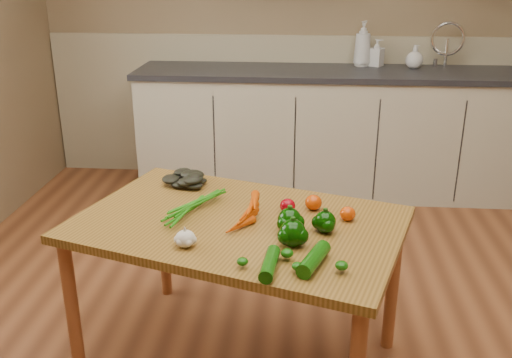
{
  "coord_description": "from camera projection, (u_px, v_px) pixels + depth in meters",
  "views": [
    {
      "loc": [
        -0.04,
        -1.87,
        1.62
      ],
      "look_at": [
        -0.22,
        0.39,
        0.75
      ],
      "focal_mm": 40.0,
      "sensor_mm": 36.0,
      "label": 1
    }
  ],
  "objects": [
    {
      "name": "leafy_greens",
      "position": [
        186.0,
        175.0,
        2.58
      ],
      "size": [
        0.18,
        0.16,
        0.09
      ],
      "primitive_type": null,
      "color": "black",
      "rests_on": "table"
    },
    {
      "name": "tomato_c",
      "position": [
        348.0,
        214.0,
        2.23
      ],
      "size": [
        0.06,
        0.06,
        0.06
      ],
      "primitive_type": "ellipsoid",
      "color": "#C43A04",
      "rests_on": "table"
    },
    {
      "name": "zucchini_a",
      "position": [
        314.0,
        259.0,
        1.89
      ],
      "size": [
        0.12,
        0.2,
        0.05
      ],
      "primitive_type": "cylinder",
      "rotation": [
        1.57,
        0.0,
        -0.37
      ],
      "color": "#0D4407",
      "rests_on": "table"
    },
    {
      "name": "tomato_b",
      "position": [
        313.0,
        202.0,
        2.32
      ],
      "size": [
        0.07,
        0.07,
        0.06
      ],
      "primitive_type": "ellipsoid",
      "color": "#C43A04",
      "rests_on": "table"
    },
    {
      "name": "pepper_a",
      "position": [
        290.0,
        220.0,
        2.13
      ],
      "size": [
        0.09,
        0.09,
        0.09
      ],
      "primitive_type": "sphere",
      "color": "#073002",
      "rests_on": "table"
    },
    {
      "name": "pepper_c",
      "position": [
        293.0,
        233.0,
        2.03
      ],
      "size": [
        0.1,
        0.1,
        0.1
      ],
      "primitive_type": "sphere",
      "color": "#073002",
      "rests_on": "table"
    },
    {
      "name": "pepper_b",
      "position": [
        325.0,
        222.0,
        2.13
      ],
      "size": [
        0.08,
        0.08,
        0.08
      ],
      "primitive_type": "sphere",
      "color": "#073002",
      "rests_on": "table"
    },
    {
      "name": "soap_bottle_c",
      "position": [
        415.0,
        57.0,
        4.06
      ],
      "size": [
        0.18,
        0.18,
        0.16
      ],
      "primitive_type": "imported",
      "rotation": [
        0.0,
        0.0,
        0.75
      ],
      "color": "silver",
      "rests_on": "counter_run"
    },
    {
      "name": "tomato_a",
      "position": [
        288.0,
        206.0,
        2.3
      ],
      "size": [
        0.06,
        0.06,
        0.06
      ],
      "primitive_type": "ellipsoid",
      "color": "maroon",
      "rests_on": "table"
    },
    {
      "name": "soap_bottle_a",
      "position": [
        363.0,
        44.0,
        4.11
      ],
      "size": [
        0.16,
        0.16,
        0.32
      ],
      "primitive_type": "imported",
      "rotation": [
        0.0,
        0.0,
        2.71
      ],
      "color": "silver",
      "rests_on": "counter_run"
    },
    {
      "name": "carrot_bunch",
      "position": [
        230.0,
        211.0,
        2.25
      ],
      "size": [
        0.28,
        0.24,
        0.06
      ],
      "primitive_type": null,
      "rotation": [
        0.0,
        0.0,
        -0.31
      ],
      "color": "#C44304",
      "rests_on": "table"
    },
    {
      "name": "soap_bottle_b",
      "position": [
        377.0,
        53.0,
        4.12
      ],
      "size": [
        0.12,
        0.12,
        0.19
      ],
      "primitive_type": "imported",
      "rotation": [
        0.0,
        0.0,
        1.01
      ],
      "color": "silver",
      "rests_on": "counter_run"
    },
    {
      "name": "counter_run",
      "position": [
        335.0,
        130.0,
        4.18
      ],
      "size": [
        2.84,
        0.64,
        1.14
      ],
      "color": "#B3AE95",
      "rests_on": "ground"
    },
    {
      "name": "garlic_bulb",
      "position": [
        185.0,
        239.0,
        2.02
      ],
      "size": [
        0.07,
        0.07,
        0.06
      ],
      "primitive_type": "ellipsoid",
      "color": "silver",
      "rests_on": "table"
    },
    {
      "name": "table",
      "position": [
        238.0,
        237.0,
        2.26
      ],
      "size": [
        1.43,
        1.15,
        0.67
      ],
      "rotation": [
        0.0,
        0.0,
        -0.31
      ],
      "color": "olive",
      "rests_on": "ground"
    },
    {
      "name": "zucchini_b",
      "position": [
        270.0,
        264.0,
        1.87
      ],
      "size": [
        0.06,
        0.19,
        0.05
      ],
      "primitive_type": "cylinder",
      "rotation": [
        1.57,
        0.0,
        -0.09
      ],
      "color": "#0D4407",
      "rests_on": "table"
    },
    {
      "name": "room",
      "position": [
        314.0,
        73.0,
        2.04
      ],
      "size": [
        4.04,
        5.04,
        2.64
      ],
      "color": "brown",
      "rests_on": "ground"
    }
  ]
}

